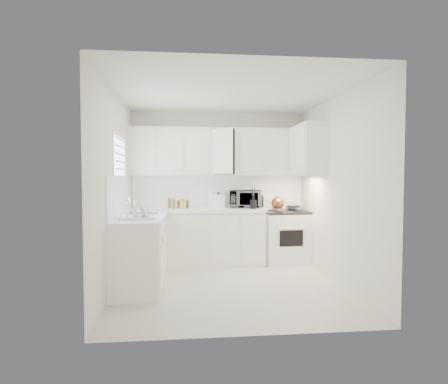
{
  "coord_description": "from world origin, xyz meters",
  "views": [
    {
      "loc": [
        -0.61,
        -5.08,
        1.52
      ],
      "look_at": [
        0.0,
        0.7,
        1.25
      ],
      "focal_mm": 30.76,
      "sensor_mm": 36.0,
      "label": 1
    }
  ],
  "objects": [
    {
      "name": "sauce_right_3",
      "position": [
        0.74,
        1.4,
        1.05
      ],
      "size": [
        0.06,
        0.06,
        0.19
      ],
      "primitive_type": "cylinder",
      "color": "black",
      "rests_on": "countertop_back"
    },
    {
      "name": "spice_left_1",
      "position": [
        -0.78,
        1.33,
        1.02
      ],
      "size": [
        0.06,
        0.06,
        0.13
      ],
      "primitive_type": "cylinder",
      "color": "#2A8033",
      "rests_on": "countertop_back"
    },
    {
      "name": "spice_left_0",
      "position": [
        -0.85,
        1.42,
        1.02
      ],
      "size": [
        0.06,
        0.06,
        0.13
      ],
      "primitive_type": "cylinder",
      "color": "olive",
      "rests_on": "countertop_back"
    },
    {
      "name": "spice_left_3",
      "position": [
        -0.62,
        1.33,
        1.02
      ],
      "size": [
        0.06,
        0.06,
        0.13
      ],
      "primitive_type": "cylinder",
      "color": "gold",
      "rests_on": "countertop_back"
    },
    {
      "name": "countertop_left",
      "position": [
        -1.19,
        0.2,
        0.93
      ],
      "size": [
        0.64,
        1.62,
        0.05
      ],
      "primitive_type": "cube",
      "color": "white",
      "rests_on": "lower_cabinets_left"
    },
    {
      "name": "microwave",
      "position": [
        0.45,
        1.44,
        1.13
      ],
      "size": [
        0.57,
        0.36,
        0.36
      ],
      "primitive_type": "imported",
      "rotation": [
        0.0,
        0.0,
        -0.13
      ],
      "color": "gray",
      "rests_on": "countertop_back"
    },
    {
      "name": "backsplash_left",
      "position": [
        -1.49,
        0.2,
        1.23
      ],
      "size": [
        0.02,
        1.6,
        0.55
      ],
      "primitive_type": "cube",
      "color": "white",
      "rests_on": "wall_left"
    },
    {
      "name": "window_blinds",
      "position": [
        -1.48,
        0.35,
        1.55
      ],
      "size": [
        0.06,
        0.96,
        1.06
      ],
      "primitive_type": null,
      "color": "white",
      "rests_on": "wall_left"
    },
    {
      "name": "sink",
      "position": [
        -1.19,
        0.55,
        1.07
      ],
      "size": [
        0.42,
        0.38,
        0.3
      ],
      "primitive_type": null,
      "color": "gray",
      "rests_on": "countertop_left"
    },
    {
      "name": "dish_rack",
      "position": [
        -1.2,
        -0.13,
        1.07
      ],
      "size": [
        0.47,
        0.37,
        0.24
      ],
      "primitive_type": null,
      "rotation": [
        0.0,
        0.0,
        0.09
      ],
      "color": "white",
      "rests_on": "countertop_left"
    },
    {
      "name": "wall_right",
      "position": [
        1.5,
        0.0,
        1.3
      ],
      "size": [
        0.0,
        3.2,
        3.2
      ],
      "primitive_type": "plane",
      "rotation": [
        1.57,
        0.0,
        -1.57
      ],
      "color": "white",
      "rests_on": "ground"
    },
    {
      "name": "backsplash_back",
      "position": [
        0.0,
        1.59,
        1.23
      ],
      "size": [
        2.98,
        0.02,
        0.55
      ],
      "primitive_type": "cube",
      "color": "white",
      "rests_on": "wall_back"
    },
    {
      "name": "wall_front",
      "position": [
        0.0,
        -1.6,
        1.3
      ],
      "size": [
        3.0,
        0.0,
        3.0
      ],
      "primitive_type": "plane",
      "rotation": [
        -1.57,
        0.0,
        0.0
      ],
      "color": "white",
      "rests_on": "ground"
    },
    {
      "name": "spice_left_4",
      "position": [
        -0.55,
        1.42,
        1.02
      ],
      "size": [
        0.06,
        0.06,
        0.13
      ],
      "primitive_type": "cylinder",
      "color": "brown",
      "rests_on": "countertop_back"
    },
    {
      "name": "rice_cooker",
      "position": [
        -0.02,
        1.42,
        1.08
      ],
      "size": [
        0.27,
        0.27,
        0.27
      ],
      "primitive_type": null,
      "rotation": [
        0.0,
        0.0,
        0.01
      ],
      "color": "white",
      "rests_on": "countertop_back"
    },
    {
      "name": "upper_cabinets_back",
      "position": [
        0.0,
        1.44,
        1.5
      ],
      "size": [
        3.0,
        0.33,
        0.8
      ],
      "primitive_type": null,
      "color": "white",
      "rests_on": "wall_back"
    },
    {
      "name": "sauce_right_0",
      "position": [
        0.58,
        1.46,
        1.05
      ],
      "size": [
        0.06,
        0.06,
        0.19
      ],
      "primitive_type": "cylinder",
      "color": "#C4421A",
      "rests_on": "countertop_back"
    },
    {
      "name": "ceiling",
      "position": [
        0.0,
        0.0,
        2.6
      ],
      "size": [
        3.2,
        3.2,
        0.0
      ],
      "primitive_type": "plane",
      "rotation": [
        3.14,
        0.0,
        0.0
      ],
      "color": "white",
      "rests_on": "ground"
    },
    {
      "name": "wall_back",
      "position": [
        0.0,
        1.6,
        1.3
      ],
      "size": [
        3.0,
        0.0,
        3.0
      ],
      "primitive_type": "plane",
      "rotation": [
        1.57,
        0.0,
        0.0
      ],
      "color": "white",
      "rests_on": "ground"
    },
    {
      "name": "wall_left",
      "position": [
        -1.5,
        0.0,
        1.3
      ],
      "size": [
        0.0,
        3.2,
        3.2
      ],
      "primitive_type": "plane",
      "rotation": [
        1.57,
        0.0,
        1.57
      ],
      "color": "white",
      "rests_on": "ground"
    },
    {
      "name": "frying_pan",
      "position": [
        1.3,
        1.45,
        0.96
      ],
      "size": [
        0.34,
        0.44,
        0.04
      ],
      "primitive_type": null,
      "rotation": [
        0.0,
        0.0,
        -0.31
      ],
      "color": "black",
      "rests_on": "stove"
    },
    {
      "name": "countertop_back",
      "position": [
        -0.39,
        1.29,
        0.93
      ],
      "size": [
        2.24,
        0.64,
        0.05
      ],
      "primitive_type": "cube",
      "color": "white",
      "rests_on": "lower_cabinets_back"
    },
    {
      "name": "utensil_crock",
      "position": [
        0.53,
        1.13,
        1.13
      ],
      "size": [
        0.12,
        0.12,
        0.35
      ],
      "primitive_type": null,
      "rotation": [
        0.0,
        0.0,
        0.03
      ],
      "color": "black",
      "rests_on": "countertop_back"
    },
    {
      "name": "upper_cabinets_right",
      "position": [
        1.33,
        0.82,
        1.5
      ],
      "size": [
        0.33,
        0.9,
        0.8
      ],
      "primitive_type": null,
      "color": "white",
      "rests_on": "wall_right"
    },
    {
      "name": "lower_cabinets_left",
      "position": [
        -1.2,
        0.2,
        0.45
      ],
      "size": [
        0.6,
        1.6,
        0.9
      ],
      "primitive_type": null,
      "color": "white",
      "rests_on": "floor"
    },
    {
      "name": "spice_left_2",
      "position": [
        -0.7,
        1.42,
        1.02
      ],
      "size": [
        0.06,
        0.06,
        0.13
      ],
      "primitive_type": "cylinder",
      "color": "#C4421A",
      "rests_on": "countertop_back"
    },
    {
      "name": "sauce_right_1",
      "position": [
        0.64,
        1.4,
        1.05
      ],
      "size": [
        0.06,
        0.06,
        0.19
      ],
      "primitive_type": "cylinder",
      "color": "gold",
      "rests_on": "countertop_back"
    },
    {
      "name": "floor",
      "position": [
        0.0,
        0.0,
        0.0
      ],
      "size": [
        3.2,
        3.2,
        0.0
      ],
      "primitive_type": "plane",
      "color": "silver",
      "rests_on": "ground"
    },
    {
      "name": "sauce_right_2",
      "position": [
        0.69,
        1.46,
        1.05
      ],
      "size": [
        0.06,
        0.06,
        0.19
      ],
      "primitive_type": "cylinder",
      "color": "brown",
      "rests_on": "countertop_back"
    },
    {
      "name": "stove",
      "position": [
        1.12,
        1.29,
        0.57
      ],
      "size": [
        0.77,
        0.65,
        1.14
      ],
      "primitive_type": null,
      "rotation": [
        0.0,
        0.0,
        0.06
      ],
      "color": "white",
      "rests_on": "floor"
    },
    {
      "name": "paper_towel",
      "position": [
        -0.14,
        1.44,
        1.08
      ],
      "size": [
        0.12,
        0.12,
        0.27
      ],
      "primitive_type": "cylinder",
      "color": "white",
      "rests_on": "countertop_back"
    },
    {
      "name": "tea_kettle",
      "position": [
        0.94,
        1.13,
        1.06
      ],
      "size": [
        0.26,
        0.22,
        0.23
      ],
      "primitive_type": null,
      "rotation": [
        0.0,
        0.0,
        0.04
      ],
      "color": "brown",
      "rests_on": "stove"
    },
    {
      "name": "lower_cabinets_back",
      "position": [
        -0.39,
        1.3,
        0.45
      ],
      "size": [
        2.22,
        0.6,
        0.9
      ],
      "primitive_type": null,
      "color": "white",
      "rests_on": "floor"
    }
  ]
}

